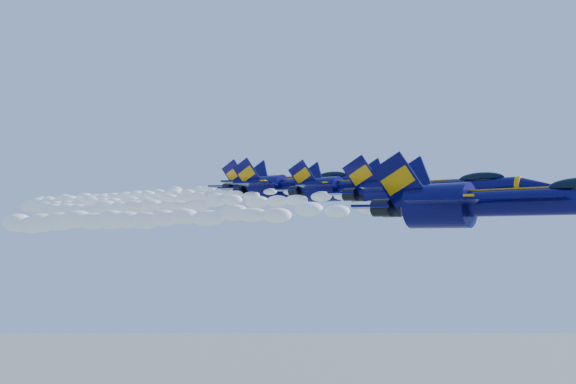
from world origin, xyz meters
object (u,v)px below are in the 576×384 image
Objects in this scene: jet_second at (428,190)px; jet_fourth at (295,185)px; jet_lead at (498,202)px; jet_third at (352,187)px; jet_fifth at (276,184)px.

jet_fourth is (-21.01, 10.04, 2.02)m from jet_second.
jet_fourth reaches higher than jet_lead.
jet_fourth is (-10.51, 4.81, 0.97)m from jet_third.
jet_second is 1.08× the size of jet_third.
jet_fifth is at bearing 140.03° from jet_fourth.
jet_fourth is 10.17m from jet_fifth.
jet_fourth is at bearing 154.46° from jet_second.
jet_fourth reaches higher than jet_second.
jet_lead is at bearing -38.59° from jet_third.
jet_lead is 37.03m from jet_fourth.
jet_second is at bearing -29.90° from jet_fifth.
jet_third is at bearing 141.41° from jet_lead.
jet_fifth is (-18.26, 11.31, 1.97)m from jet_third.
jet_third is at bearing 153.54° from jet_second.
jet_second is at bearing 131.45° from jet_lead.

